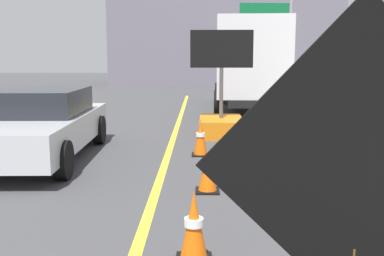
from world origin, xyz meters
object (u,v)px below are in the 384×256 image
at_px(pickup_car, 37,124).
at_px(traffic_cone_far_lane, 201,137).
at_px(arrow_board_trailer, 221,117).
at_px(box_truck, 248,63).
at_px(traffic_cone_near_sign, 194,228).
at_px(roadwork_sign, 357,167).
at_px(highway_guide_sign, 276,30).
at_px(traffic_cone_mid_lane, 208,171).

relative_size(pickup_car, traffic_cone_far_lane, 6.21).
relative_size(arrow_board_trailer, box_truck, 0.35).
bearing_deg(arrow_board_trailer, traffic_cone_near_sign, -94.75).
distance_m(roadwork_sign, box_truck, 15.15).
distance_m(highway_guide_sign, traffic_cone_far_lane, 15.61).
height_order(pickup_car, highway_guide_sign, highway_guide_sign).
height_order(arrow_board_trailer, highway_guide_sign, highway_guide_sign).
bearing_deg(box_truck, traffic_cone_far_lane, -102.51).
bearing_deg(arrow_board_trailer, box_truck, 77.36).
bearing_deg(roadwork_sign, highway_guide_sign, 81.65).
relative_size(box_truck, pickup_car, 1.59).
bearing_deg(traffic_cone_far_lane, pickup_car, -174.85).
xyz_separation_m(pickup_car, traffic_cone_near_sign, (3.19, -4.59, -0.34)).
bearing_deg(pickup_car, box_truck, 59.12).
bearing_deg(highway_guide_sign, traffic_cone_far_lane, -104.92).
height_order(arrow_board_trailer, traffic_cone_near_sign, arrow_board_trailer).
distance_m(traffic_cone_mid_lane, traffic_cone_far_lane, 2.53).
distance_m(roadwork_sign, traffic_cone_far_lane, 7.01).
bearing_deg(traffic_cone_near_sign, roadwork_sign, -67.38).
distance_m(pickup_car, traffic_cone_near_sign, 5.60).
distance_m(arrow_board_trailer, box_truck, 6.03).
relative_size(roadwork_sign, highway_guide_sign, 0.47).
height_order(traffic_cone_mid_lane, traffic_cone_far_lane, traffic_cone_far_lane).
distance_m(roadwork_sign, highway_guide_sign, 22.00).
bearing_deg(traffic_cone_far_lane, roadwork_sign, -83.71).
xyz_separation_m(roadwork_sign, traffic_cone_mid_lane, (-0.66, 4.35, -1.16)).
bearing_deg(roadwork_sign, traffic_cone_mid_lane, 98.60).
bearing_deg(roadwork_sign, traffic_cone_far_lane, 96.29).
relative_size(arrow_board_trailer, highway_guide_sign, 0.54).
relative_size(box_truck, traffic_cone_near_sign, 10.48).
bearing_deg(traffic_cone_mid_lane, roadwork_sign, -81.40).
relative_size(highway_guide_sign, traffic_cone_far_lane, 6.47).
xyz_separation_m(arrow_board_trailer, box_truck, (1.29, 5.74, 1.32)).
xyz_separation_m(roadwork_sign, pickup_car, (-4.03, 6.59, -0.77)).
distance_m(arrow_board_trailer, traffic_cone_far_lane, 2.54).
xyz_separation_m(pickup_car, highway_guide_sign, (7.21, 15.09, 2.73)).
bearing_deg(box_truck, traffic_cone_near_sign, -98.24).
xyz_separation_m(highway_guide_sign, traffic_cone_near_sign, (-4.02, -19.68, -3.06)).
xyz_separation_m(box_truck, traffic_cone_near_sign, (-1.90, -13.10, -1.45)).
height_order(box_truck, traffic_cone_near_sign, box_truck).
distance_m(arrow_board_trailer, pickup_car, 4.72).
relative_size(traffic_cone_mid_lane, traffic_cone_far_lane, 0.83).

